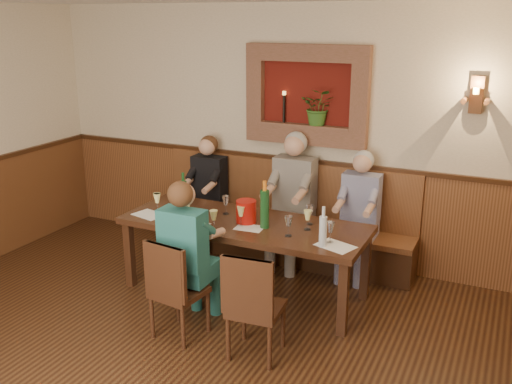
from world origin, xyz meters
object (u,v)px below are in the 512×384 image
at_px(dining_table, 245,229).
at_px(person_chair_front, 190,267).
at_px(bench, 281,231).
at_px(person_bench_mid, 291,211).
at_px(chair_near_left, 179,308).
at_px(person_bench_left, 206,204).
at_px(wine_bottle_green_a, 265,208).
at_px(water_bottle, 323,231).
at_px(person_bench_right, 357,227).
at_px(spittoon_bucket, 246,212).
at_px(wine_bottle_green_b, 184,194).
at_px(chair_near_right, 255,326).

bearing_deg(dining_table, person_chair_front, -101.03).
xyz_separation_m(bench, person_bench_mid, (0.16, -0.11, 0.29)).
relative_size(chair_near_left, person_bench_mid, 0.61).
bearing_deg(chair_near_left, person_bench_left, 120.12).
bearing_deg(wine_bottle_green_a, person_bench_mid, 95.46).
relative_size(dining_table, bench, 0.80).
relative_size(dining_table, water_bottle, 6.60).
bearing_deg(person_bench_right, person_bench_mid, -179.67).
bearing_deg(spittoon_bucket, person_chair_front, -103.02).
xyz_separation_m(person_chair_front, spittoon_bucket, (0.18, 0.77, 0.30)).
relative_size(person_bench_mid, spittoon_bucket, 6.70).
bearing_deg(spittoon_bucket, wine_bottle_green_b, 172.59).
relative_size(person_bench_right, water_bottle, 3.72).
bearing_deg(chair_near_left, chair_near_right, 7.82).
bearing_deg(person_chair_front, water_bottle, 26.05).
relative_size(chair_near_right, spittoon_bucket, 4.16).
relative_size(person_bench_left, person_bench_right, 1.00).
relative_size(dining_table, wine_bottle_green_b, 6.22).
bearing_deg(chair_near_right, person_chair_front, 160.16).
relative_size(person_bench_left, person_chair_front, 0.99).
bearing_deg(person_chair_front, wine_bottle_green_b, 124.12).
bearing_deg(spittoon_bucket, person_bench_left, 137.81).
relative_size(wine_bottle_green_a, water_bottle, 1.26).
distance_m(dining_table, water_bottle, 0.95).
height_order(bench, spittoon_bucket, bench).
height_order(person_bench_left, water_bottle, person_bench_left).
bearing_deg(person_chair_front, bench, 84.96).
bearing_deg(person_bench_right, spittoon_bucket, -135.73).
relative_size(bench, wine_bottle_green_b, 7.78).
relative_size(dining_table, person_bench_left, 1.78).
distance_m(spittoon_bucket, wine_bottle_green_a, 0.24).
relative_size(spittoon_bucket, wine_bottle_green_b, 0.57).
bearing_deg(spittoon_bucket, wine_bottle_green_a, -13.52).
height_order(chair_near_right, wine_bottle_green_b, wine_bottle_green_b).
distance_m(bench, wine_bottle_green_a, 1.21).
bearing_deg(chair_near_right, wine_bottle_green_b, 135.99).
distance_m(spittoon_bucket, water_bottle, 0.90).
xyz_separation_m(person_bench_left, person_bench_mid, (1.07, -0.00, 0.06)).
bearing_deg(dining_table, person_bench_left, 137.45).
bearing_deg(person_bench_left, bench, 6.43).
distance_m(chair_near_right, person_bench_right, 1.86).
relative_size(dining_table, person_bench_mid, 1.62).
bearing_deg(person_bench_right, wine_bottle_green_b, -155.32).
relative_size(person_bench_left, spittoon_bucket, 6.09).
bearing_deg(chair_near_left, person_chair_front, 96.67).
xyz_separation_m(person_bench_left, spittoon_bucket, (0.94, -0.85, 0.31)).
bearing_deg(bench, chair_near_right, -73.35).
bearing_deg(bench, water_bottle, -53.93).
relative_size(bench, person_chair_front, 2.20).
distance_m(bench, chair_near_left, 1.93).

